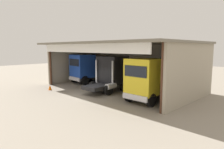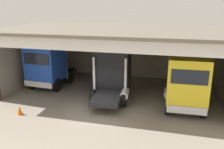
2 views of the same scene
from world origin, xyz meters
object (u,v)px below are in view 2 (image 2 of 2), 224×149
at_px(truck_yellow_center_right_bay, 186,84).
at_px(truck_blue_left_bay, 47,65).
at_px(truck_black_center_left_bay, 113,73).
at_px(oil_drum, 103,71).
at_px(tool_cart, 99,72).
at_px(traffic_cone, 20,110).

bearing_deg(truck_yellow_center_right_bay, truck_blue_left_bay, -12.52).
bearing_deg(truck_black_center_left_bay, truck_yellow_center_right_bay, -18.67).
height_order(truck_blue_left_bay, oil_drum, truck_blue_left_bay).
height_order(truck_blue_left_bay, truck_yellow_center_right_bay, same).
relative_size(truck_blue_left_bay, tool_cart, 4.90).
bearing_deg(traffic_cone, truck_blue_left_bay, 98.83).
bearing_deg(oil_drum, tool_cart, -134.87).
height_order(truck_black_center_left_bay, tool_cart, truck_black_center_left_bay).
relative_size(oil_drum, traffic_cone, 1.55).
xyz_separation_m(truck_blue_left_bay, tool_cart, (3.13, 4.03, -1.42)).
bearing_deg(oil_drum, truck_yellow_center_right_bay, -41.52).
bearing_deg(tool_cart, oil_drum, 45.13).
distance_m(oil_drum, tool_cart, 0.54).
xyz_separation_m(truck_yellow_center_right_bay, traffic_cone, (-10.10, -3.06, -1.62)).
xyz_separation_m(oil_drum, tool_cart, (-0.38, -0.38, 0.07)).
xyz_separation_m(truck_blue_left_bay, oil_drum, (3.50, 4.41, -1.48)).
relative_size(truck_yellow_center_right_bay, traffic_cone, 7.52).
height_order(truck_black_center_left_bay, traffic_cone, truck_black_center_left_bay).
bearing_deg(tool_cart, truck_blue_left_bay, -127.77).
xyz_separation_m(oil_drum, traffic_cone, (-2.69, -9.62, -0.15)).
distance_m(truck_blue_left_bay, oil_drum, 5.83).
xyz_separation_m(truck_black_center_left_bay, truck_yellow_center_right_bay, (5.15, -1.30, -0.00)).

